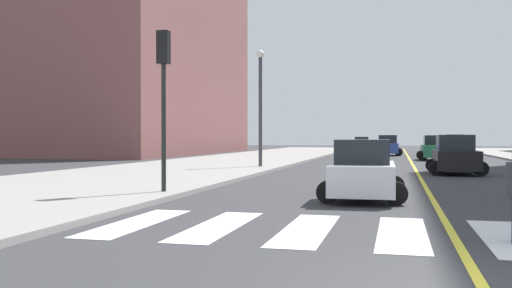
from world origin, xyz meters
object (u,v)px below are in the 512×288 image
object	(u,v)px
car_black_sixth	(455,156)
street_lamp	(260,97)
car_blue_third	(388,146)
car_silver_seventh	(362,145)
traffic_light_far_corner	(164,79)
car_gray_fourth	(455,145)
car_white_fifth	(363,172)
car_green_second	(435,149)

from	to	relation	value
car_black_sixth	street_lamp	size ratio (longest dim) A/B	0.66
car_blue_third	car_black_sixth	bearing A→B (deg)	-82.22
car_silver_seventh	traffic_light_far_corner	bearing A→B (deg)	-96.08
car_gray_fourth	traffic_light_far_corner	xyz separation A→B (m)	(-12.97, -48.40, 2.61)
car_white_fifth	traffic_light_far_corner	size ratio (longest dim) A/B	0.80
car_green_second	car_gray_fourth	bearing A→B (deg)	-100.34
car_silver_seventh	car_gray_fourth	bearing A→B (deg)	-12.82
car_white_fifth	car_black_sixth	size ratio (longest dim) A/B	0.92
car_white_fifth	car_black_sixth	xyz separation A→B (m)	(3.69, 12.43, 0.08)
car_green_second	car_gray_fourth	distance (m)	19.12
car_white_fifth	car_green_second	bearing A→B (deg)	81.38
car_green_second	car_gray_fourth	size ratio (longest dim) A/B	0.93
car_blue_third	street_lamp	world-z (taller)	street_lamp
car_green_second	car_black_sixth	world-z (taller)	car_green_second
car_white_fifth	car_black_sixth	bearing A→B (deg)	72.29
car_blue_third	car_silver_seventh	bearing A→B (deg)	106.36
car_green_second	car_silver_seventh	xyz separation A→B (m)	(-6.79, 20.63, -0.06)
car_white_fifth	street_lamp	xyz separation A→B (m)	(-6.47, 14.24, 3.23)
car_gray_fourth	car_silver_seventh	bearing A→B (deg)	-9.00
street_lamp	car_black_sixth	bearing A→B (deg)	-10.07
car_silver_seventh	traffic_light_far_corner	xyz separation A→B (m)	(-2.94, -50.19, 2.73)
car_blue_third	car_black_sixth	size ratio (longest dim) A/B	1.03
car_gray_fourth	car_black_sixth	size ratio (longest dim) A/B	1.08
car_green_second	traffic_light_far_corner	distance (m)	31.23
car_black_sixth	car_silver_seventh	distance (m)	37.88
car_blue_third	street_lamp	bearing A→B (deg)	-104.75
car_blue_third	traffic_light_far_corner	world-z (taller)	traffic_light_far_corner
car_black_sixth	car_white_fifth	bearing A→B (deg)	73.29
car_green_second	car_silver_seventh	distance (m)	21.72
car_blue_third	car_black_sixth	xyz separation A→B (m)	(3.57, -26.61, -0.03)
car_blue_third	traffic_light_far_corner	xyz separation A→B (m)	(-6.04, -39.51, 2.65)
car_gray_fourth	street_lamp	bearing A→B (deg)	69.22
car_green_second	car_silver_seventh	size ratio (longest dim) A/B	1.05
car_blue_third	car_black_sixth	distance (m)	26.85
car_white_fifth	street_lamp	size ratio (longest dim) A/B	0.60
car_gray_fourth	traffic_light_far_corner	bearing A→B (deg)	76.08
car_green_second	car_blue_third	xyz separation A→B (m)	(-3.69, 9.95, 0.02)
car_gray_fourth	car_black_sixth	bearing A→B (deg)	85.69
car_green_second	street_lamp	xyz separation A→B (m)	(-10.28, -14.85, 3.15)
car_black_sixth	car_silver_seventh	world-z (taller)	car_black_sixth
car_green_second	car_white_fifth	xyz separation A→B (m)	(-3.80, -29.09, -0.09)
car_black_sixth	traffic_light_far_corner	size ratio (longest dim) A/B	0.87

